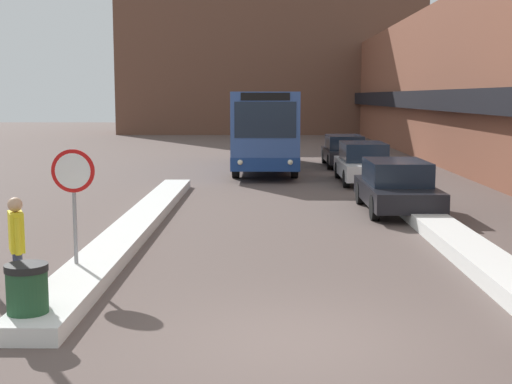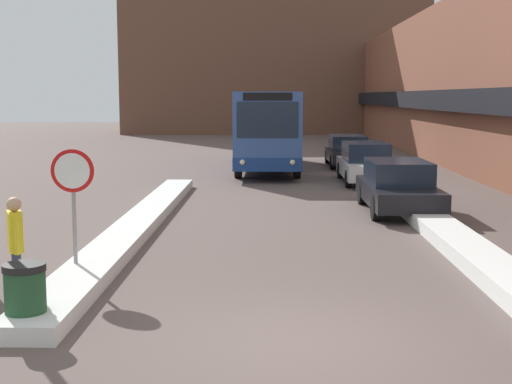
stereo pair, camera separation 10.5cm
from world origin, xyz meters
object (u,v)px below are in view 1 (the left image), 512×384
object	(u,v)px
parked_car_back	(344,151)
trash_bin	(28,298)
parked_car_front	(396,186)
parked_car_middle	(363,163)
stop_sign	(74,185)
city_bus	(265,128)
pedestrian	(17,240)

from	to	relation	value
parked_car_back	trash_bin	distance (m)	24.59
parked_car_front	parked_car_back	xyz separation A→B (m)	(-0.00, 13.18, -0.01)
parked_car_middle	parked_car_back	world-z (taller)	parked_car_middle
stop_sign	parked_car_back	bearing A→B (deg)	71.19
parked_car_front	trash_bin	world-z (taller)	parked_car_front
parked_car_middle	trash_bin	world-z (taller)	parked_car_middle
parked_car_back	trash_bin	xyz separation A→B (m)	(-6.95, -23.59, -0.24)
trash_bin	parked_car_back	bearing A→B (deg)	73.59
city_bus	parked_car_middle	size ratio (longest dim) A/B	2.31
city_bus	trash_bin	distance (m)	22.23
city_bus	parked_car_front	size ratio (longest dim) A/B	2.34
parked_car_back	stop_sign	size ratio (longest dim) A/B	2.06
city_bus	trash_bin	bearing A→B (deg)	-98.48
parked_car_front	stop_sign	world-z (taller)	stop_sign
pedestrian	stop_sign	bearing A→B (deg)	137.27
parked_car_middle	parked_car_back	bearing A→B (deg)	90.00
city_bus	parked_car_front	distance (m)	12.16
parked_car_front	stop_sign	bearing A→B (deg)	-133.16
parked_car_back	stop_sign	bearing A→B (deg)	-108.81
parked_car_back	trash_bin	bearing A→B (deg)	-106.41
city_bus	parked_car_middle	distance (m)	6.09
parked_car_middle	pedestrian	size ratio (longest dim) A/B	2.77
parked_car_front	pedestrian	size ratio (longest dim) A/B	2.74
pedestrian	parked_car_back	bearing A→B (deg)	136.93
parked_car_middle	parked_car_front	bearing A→B (deg)	-90.00
stop_sign	trash_bin	distance (m)	3.13
parked_car_middle	stop_sign	bearing A→B (deg)	-116.22
parked_car_middle	trash_bin	bearing A→B (deg)	-111.99
parked_car_middle	parked_car_back	distance (m)	6.38
parked_car_front	parked_car_back	distance (m)	13.18
city_bus	trash_bin	xyz separation A→B (m)	(-3.27, -21.95, -1.36)
trash_bin	parked_car_front	bearing A→B (deg)	56.28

